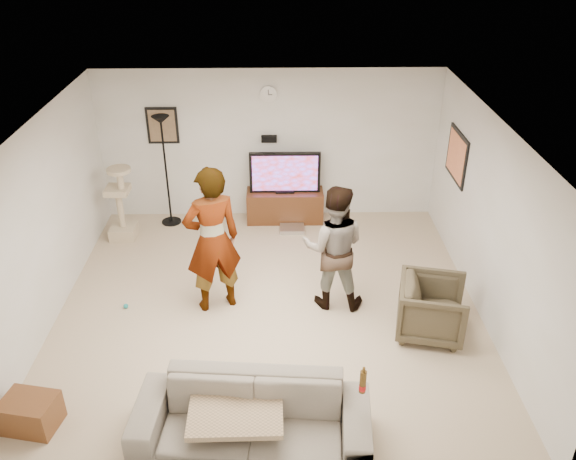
{
  "coord_description": "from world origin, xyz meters",
  "views": [
    {
      "loc": [
        0.13,
        -6.3,
        4.7
      ],
      "look_at": [
        0.26,
        0.2,
        1.08
      ],
      "focal_mm": 36.67,
      "sensor_mm": 36.0,
      "label": 1
    }
  ],
  "objects_px": {
    "tv": "(285,172)",
    "side_table": "(31,413)",
    "tv_stand": "(285,206)",
    "beer_bottle": "(363,382)",
    "floor_lamp": "(166,172)",
    "person_left": "(212,240)",
    "person_right": "(334,248)",
    "sofa": "(252,419)",
    "armchair": "(432,308)",
    "cat_tree": "(119,203)"
  },
  "relations": [
    {
      "from": "tv",
      "to": "side_table",
      "type": "relative_size",
      "value": 2.18
    },
    {
      "from": "tv_stand",
      "to": "beer_bottle",
      "type": "relative_size",
      "value": 5.07
    },
    {
      "from": "floor_lamp",
      "to": "side_table",
      "type": "distance_m",
      "value": 4.52
    },
    {
      "from": "person_left",
      "to": "side_table",
      "type": "height_order",
      "value": "person_left"
    },
    {
      "from": "tv_stand",
      "to": "side_table",
      "type": "bearing_deg",
      "value": -120.76
    },
    {
      "from": "person_right",
      "to": "side_table",
      "type": "bearing_deg",
      "value": 40.19
    },
    {
      "from": "tv_stand",
      "to": "tv",
      "type": "height_order",
      "value": "tv"
    },
    {
      "from": "tv",
      "to": "sofa",
      "type": "xyz_separation_m",
      "value": [
        -0.39,
        -4.72,
        -0.54
      ]
    },
    {
      "from": "floor_lamp",
      "to": "tv",
      "type": "bearing_deg",
      "value": 1.61
    },
    {
      "from": "floor_lamp",
      "to": "person_left",
      "type": "distance_m",
      "value": 2.54
    },
    {
      "from": "tv_stand",
      "to": "armchair",
      "type": "height_order",
      "value": "armchair"
    },
    {
      "from": "floor_lamp",
      "to": "side_table",
      "type": "bearing_deg",
      "value": -99.51
    },
    {
      "from": "tv",
      "to": "floor_lamp",
      "type": "relative_size",
      "value": 0.63
    },
    {
      "from": "cat_tree",
      "to": "sofa",
      "type": "xyz_separation_m",
      "value": [
        2.2,
        -4.17,
        -0.28
      ]
    },
    {
      "from": "person_right",
      "to": "armchair",
      "type": "relative_size",
      "value": 2.11
    },
    {
      "from": "beer_bottle",
      "to": "armchair",
      "type": "xyz_separation_m",
      "value": [
        1.09,
        1.69,
        -0.42
      ]
    },
    {
      "from": "armchair",
      "to": "side_table",
      "type": "distance_m",
      "value": 4.63
    },
    {
      "from": "cat_tree",
      "to": "sofa",
      "type": "relative_size",
      "value": 0.54
    },
    {
      "from": "tv_stand",
      "to": "person_left",
      "type": "distance_m",
      "value": 2.69
    },
    {
      "from": "tv_stand",
      "to": "tv",
      "type": "bearing_deg",
      "value": 0.0
    },
    {
      "from": "tv",
      "to": "side_table",
      "type": "height_order",
      "value": "tv"
    },
    {
      "from": "tv",
      "to": "armchair",
      "type": "distance_m",
      "value": 3.54
    },
    {
      "from": "person_left",
      "to": "beer_bottle",
      "type": "relative_size",
      "value": 7.97
    },
    {
      "from": "person_left",
      "to": "person_right",
      "type": "xyz_separation_m",
      "value": [
        1.54,
        0.03,
        -0.14
      ]
    },
    {
      "from": "person_right",
      "to": "sofa",
      "type": "distance_m",
      "value": 2.6
    },
    {
      "from": "floor_lamp",
      "to": "side_table",
      "type": "height_order",
      "value": "floor_lamp"
    },
    {
      "from": "person_right",
      "to": "beer_bottle",
      "type": "relative_size",
      "value": 6.83
    },
    {
      "from": "floor_lamp",
      "to": "sofa",
      "type": "height_order",
      "value": "floor_lamp"
    },
    {
      "from": "beer_bottle",
      "to": "person_right",
      "type": "bearing_deg",
      "value": 91.7
    },
    {
      "from": "person_left",
      "to": "sofa",
      "type": "relative_size",
      "value": 0.87
    },
    {
      "from": "tv_stand",
      "to": "side_table",
      "type": "height_order",
      "value": "tv_stand"
    },
    {
      "from": "person_left",
      "to": "sofa",
      "type": "distance_m",
      "value": 2.47
    },
    {
      "from": "cat_tree",
      "to": "side_table",
      "type": "height_order",
      "value": "cat_tree"
    },
    {
      "from": "cat_tree",
      "to": "beer_bottle",
      "type": "height_order",
      "value": "cat_tree"
    },
    {
      "from": "beer_bottle",
      "to": "tv_stand",
      "type": "bearing_deg",
      "value": 97.94
    },
    {
      "from": "person_left",
      "to": "tv_stand",
      "type": "bearing_deg",
      "value": -133.35
    },
    {
      "from": "tv_stand",
      "to": "sofa",
      "type": "xyz_separation_m",
      "value": [
        -0.39,
        -4.72,
        0.07
      ]
    },
    {
      "from": "floor_lamp",
      "to": "cat_tree",
      "type": "bearing_deg",
      "value": -143.92
    },
    {
      "from": "person_right",
      "to": "beer_bottle",
      "type": "distance_m",
      "value": 2.35
    },
    {
      "from": "floor_lamp",
      "to": "side_table",
      "type": "relative_size",
      "value": 3.48
    },
    {
      "from": "tv_stand",
      "to": "person_right",
      "type": "xyz_separation_m",
      "value": [
        0.59,
        -2.37,
        0.59
      ]
    },
    {
      "from": "side_table",
      "to": "armchair",
      "type": "bearing_deg",
      "value": 17.88
    },
    {
      "from": "tv_stand",
      "to": "tv",
      "type": "xyz_separation_m",
      "value": [
        0.0,
        0.0,
        0.61
      ]
    },
    {
      "from": "tv_stand",
      "to": "person_right",
      "type": "distance_m",
      "value": 2.52
    },
    {
      "from": "person_right",
      "to": "floor_lamp",
      "type": "bearing_deg",
      "value": -35.33
    },
    {
      "from": "tv_stand",
      "to": "person_right",
      "type": "relative_size",
      "value": 0.74
    },
    {
      "from": "floor_lamp",
      "to": "armchair",
      "type": "relative_size",
      "value": 2.28
    },
    {
      "from": "tv",
      "to": "armchair",
      "type": "height_order",
      "value": "tv"
    },
    {
      "from": "sofa",
      "to": "person_right",
      "type": "bearing_deg",
      "value": 72.14
    },
    {
      "from": "floor_lamp",
      "to": "side_table",
      "type": "xyz_separation_m",
      "value": [
        -0.74,
        -4.4,
        -0.75
      ]
    }
  ]
}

